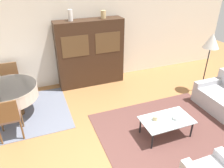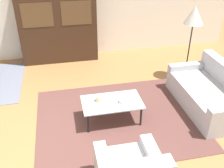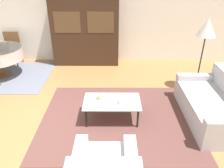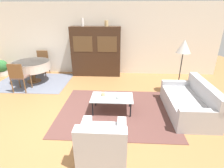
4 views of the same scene
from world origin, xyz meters
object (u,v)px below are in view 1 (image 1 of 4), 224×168
bowl (177,118)px  coffee_table (167,121)px  dining_chair_far (10,79)px  vase_tall (70,15)px  floor_lamp (212,43)px  cup (155,118)px  dining_table (8,93)px  display_cabinet (90,53)px  vase_short (103,14)px  dining_chair_near (8,116)px

bowl → coffee_table: bearing=161.9°
dining_chair_far → vase_tall: bearing=-178.7°
coffee_table → floor_lamp: 2.52m
floor_lamp → cup: floor_lamp is taller
dining_table → vase_tall: (1.71, 0.89, 1.40)m
display_cabinet → dining_table: size_ratio=1.47×
vase_tall → vase_short: size_ratio=1.37×
dining_chair_near → cup: 2.88m
bowl → floor_lamp: bearing=35.2°
vase_tall → vase_short: (0.88, 0.00, -0.04)m
display_cabinet → vase_tall: vase_tall is taller
floor_lamp → coffee_table: bearing=-148.7°
dining_table → cup: 3.27m
display_cabinet → dining_table: 2.37m
dining_table → dining_chair_far: bearing=90.0°
dining_table → bowl: dining_table is taller
floor_lamp → bowl: 2.38m
dining_chair_near → vase_short: vase_short is taller
dining_table → bowl: 3.68m
floor_lamp → dining_chair_near: bearing=-178.2°
dining_chair_far → vase_short: bearing=-179.1°
dining_table → vase_tall: vase_tall is taller
floor_lamp → bowl: (-1.78, -1.26, -0.96)m
bowl → vase_tall: bearing=116.5°
coffee_table → display_cabinet: 2.94m
coffee_table → floor_lamp: size_ratio=0.63×
dining_chair_near → dining_chair_far: size_ratio=1.00×
cup → vase_short: size_ratio=0.47×
display_cabinet → vase_tall: bearing=179.9°
dining_chair_near → floor_lamp: size_ratio=0.56×
bowl → vase_short: (-0.54, 2.84, 1.53)m
floor_lamp → dining_chair_far: bearing=162.5°
dining_table → vase_tall: bearing=27.5°
cup → vase_short: vase_short is taller
display_cabinet → vase_short: size_ratio=9.07×
coffee_table → vase_short: 3.23m
coffee_table → cup: size_ratio=10.71×
display_cabinet → vase_short: (0.41, 0.00, 1.03)m
vase_tall → vase_short: vase_tall is taller
vase_short → vase_tall: bearing=180.0°
cup → vase_tall: 3.28m
dining_chair_near → bowl: 3.31m
display_cabinet → dining_chair_near: (-2.17, -1.74, -0.39)m
display_cabinet → dining_chair_far: display_cabinet is taller
vase_tall → display_cabinet: bearing=-0.1°
vase_tall → dining_table: bearing=-152.5°
coffee_table → bowl: (0.19, -0.06, 0.07)m
dining_chair_near → floor_lamp: 4.98m
display_cabinet → vase_short: bearing=0.1°
coffee_table → cup: cup is taller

